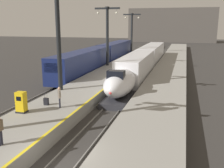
% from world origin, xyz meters
% --- Properties ---
extents(platform_left, '(4.80, 110.00, 1.05)m').
position_xyz_m(platform_left, '(-4.05, 24.75, 0.53)').
color(platform_left, gray).
rests_on(platform_left, ground).
extents(platform_right, '(4.80, 110.00, 1.05)m').
position_xyz_m(platform_right, '(4.05, 24.75, 0.53)').
color(platform_right, gray).
rests_on(platform_right, ground).
extents(platform_left_safety_stripe, '(0.20, 107.80, 0.01)m').
position_xyz_m(platform_left_safety_stripe, '(-1.77, 24.75, 1.05)').
color(platform_left_safety_stripe, yellow).
rests_on(platform_left_safety_stripe, platform_left).
extents(rail_main_left, '(0.08, 110.00, 0.12)m').
position_xyz_m(rail_main_left, '(-0.75, 27.50, 0.06)').
color(rail_main_left, slate).
rests_on(rail_main_left, ground).
extents(rail_main_right, '(0.08, 110.00, 0.12)m').
position_xyz_m(rail_main_right, '(0.75, 27.50, 0.06)').
color(rail_main_right, slate).
rests_on(rail_main_right, ground).
extents(rail_secondary_left, '(0.08, 110.00, 0.12)m').
position_xyz_m(rail_secondary_left, '(-8.85, 27.50, 0.06)').
color(rail_secondary_left, slate).
rests_on(rail_secondary_left, ground).
extents(rail_secondary_right, '(0.08, 110.00, 0.12)m').
position_xyz_m(rail_secondary_right, '(-7.35, 27.50, 0.06)').
color(rail_secondary_right, slate).
rests_on(rail_secondary_right, ground).
extents(highspeed_train_main, '(2.92, 38.50, 3.60)m').
position_xyz_m(highspeed_train_main, '(0.00, 28.78, 1.92)').
color(highspeed_train_main, silver).
rests_on(highspeed_train_main, ground).
extents(regional_train_adjacent, '(2.85, 36.60, 3.80)m').
position_xyz_m(regional_train_adjacent, '(-8.10, 33.12, 2.13)').
color(regional_train_adjacent, '#141E4C').
rests_on(regional_train_adjacent, ground).
extents(station_column_mid, '(4.00, 0.68, 10.48)m').
position_xyz_m(station_column_mid, '(-5.90, 12.30, 7.26)').
color(station_column_mid, black).
rests_on(station_column_mid, platform_left).
extents(station_column_far, '(4.00, 0.68, 9.14)m').
position_xyz_m(station_column_far, '(-5.90, 28.99, 6.55)').
color(station_column_far, black).
rests_on(station_column_far, platform_left).
extents(station_column_distant, '(4.00, 0.68, 8.86)m').
position_xyz_m(station_column_distant, '(-5.90, 48.42, 6.40)').
color(station_column_distant, black).
rests_on(station_column_distant, platform_left).
extents(passenger_near_edge, '(0.36, 0.53, 1.69)m').
position_xyz_m(passenger_near_edge, '(-3.31, 6.97, 2.04)').
color(passenger_near_edge, '#23232D').
rests_on(passenger_near_edge, platform_left).
extents(rolling_suitcase, '(0.40, 0.22, 0.98)m').
position_xyz_m(rolling_suitcase, '(-4.70, 7.27, 1.35)').
color(rolling_suitcase, black).
rests_on(rolling_suitcase, platform_left).
extents(ticket_machine_yellow, '(0.76, 0.62, 1.60)m').
position_xyz_m(ticket_machine_yellow, '(-5.55, 5.12, 1.79)').
color(ticket_machine_yellow, yellow).
rests_on(ticket_machine_yellow, platform_left).
extents(terminus_back_wall, '(36.00, 2.00, 14.00)m').
position_xyz_m(terminus_back_wall, '(0.00, 102.00, 7.00)').
color(terminus_back_wall, '#4C4742').
rests_on(terminus_back_wall, ground).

